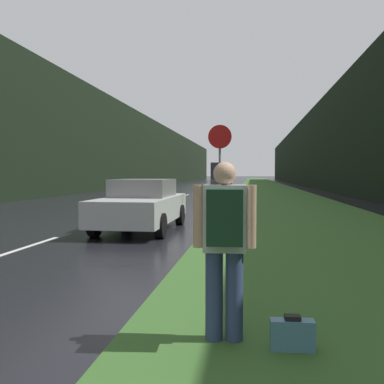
{
  "coord_description": "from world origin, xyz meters",
  "views": [
    {
      "loc": [
        4.65,
        0.42,
        1.53
      ],
      "look_at": [
        2.37,
        16.06,
        0.83
      ],
      "focal_mm": 38.0,
      "sensor_mm": 36.0,
      "label": 1
    }
  ],
  "objects_px": {
    "stop_sign": "(220,163)",
    "car_passing_far": "(222,182)",
    "hitchhiker_with_backpack": "(224,240)",
    "car_passing_near": "(142,205)",
    "delivery_truck": "(218,172)",
    "suitcase": "(292,336)"
  },
  "relations": [
    {
      "from": "stop_sign",
      "to": "hitchhiker_with_backpack",
      "type": "height_order",
      "value": "stop_sign"
    },
    {
      "from": "delivery_truck",
      "to": "suitcase",
      "type": "bearing_deg",
      "value": -84.95
    },
    {
      "from": "car_passing_far",
      "to": "hitchhiker_with_backpack",
      "type": "bearing_deg",
      "value": 94.16
    },
    {
      "from": "suitcase",
      "to": "delivery_truck",
      "type": "xyz_separation_m",
      "value": [
        -6.72,
        76.01,
        1.78
      ]
    },
    {
      "from": "hitchhiker_with_backpack",
      "to": "car_passing_near",
      "type": "xyz_separation_m",
      "value": [
        -2.71,
        7.15,
        -0.25
      ]
    },
    {
      "from": "hitchhiker_with_backpack",
      "to": "stop_sign",
      "type": "bearing_deg",
      "value": 90.85
    },
    {
      "from": "car_passing_far",
      "to": "delivery_truck",
      "type": "xyz_separation_m",
      "value": [
        -3.41,
        38.64,
        1.2
      ]
    },
    {
      "from": "stop_sign",
      "to": "delivery_truck",
      "type": "relative_size",
      "value": 0.41
    },
    {
      "from": "car_passing_near",
      "to": "delivery_truck",
      "type": "bearing_deg",
      "value": -87.16
    },
    {
      "from": "stop_sign",
      "to": "suitcase",
      "type": "bearing_deg",
      "value": -81.62
    },
    {
      "from": "hitchhiker_with_backpack",
      "to": "delivery_truck",
      "type": "xyz_separation_m",
      "value": [
        -6.12,
        75.91,
        0.98
      ]
    },
    {
      "from": "car_passing_far",
      "to": "delivery_truck",
      "type": "distance_m",
      "value": 38.8
    },
    {
      "from": "car_passing_near",
      "to": "car_passing_far",
      "type": "relative_size",
      "value": 0.94
    },
    {
      "from": "hitchhiker_with_backpack",
      "to": "car_passing_far",
      "type": "distance_m",
      "value": 37.38
    },
    {
      "from": "stop_sign",
      "to": "hitchhiker_with_backpack",
      "type": "bearing_deg",
      "value": -85.33
    },
    {
      "from": "hitchhiker_with_backpack",
      "to": "car_passing_far",
      "type": "bearing_deg",
      "value": 90.35
    },
    {
      "from": "stop_sign",
      "to": "car_passing_far",
      "type": "relative_size",
      "value": 0.66
    },
    {
      "from": "hitchhiker_with_backpack",
      "to": "suitcase",
      "type": "bearing_deg",
      "value": -13.6
    },
    {
      "from": "suitcase",
      "to": "car_passing_near",
      "type": "bearing_deg",
      "value": 110.69
    },
    {
      "from": "stop_sign",
      "to": "car_passing_far",
      "type": "bearing_deg",
      "value": 94.01
    },
    {
      "from": "car_passing_far",
      "to": "delivery_truck",
      "type": "relative_size",
      "value": 0.62
    },
    {
      "from": "stop_sign",
      "to": "car_passing_near",
      "type": "relative_size",
      "value": 0.71
    }
  ]
}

